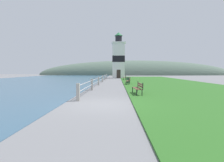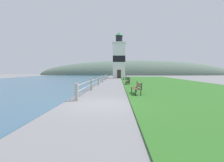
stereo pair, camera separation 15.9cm
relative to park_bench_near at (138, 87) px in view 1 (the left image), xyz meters
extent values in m
plane|color=slate|center=(-2.31, -3.78, -0.54)|extent=(160.00, 160.00, 0.00)
cube|color=#2D6623|center=(5.27, 13.08, -0.51)|extent=(12.00, 50.56, 0.06)
cube|color=#385B75|center=(-16.39, 13.08, -0.53)|extent=(24.00, 80.89, 0.01)
cube|color=#A8A399|center=(-3.79, -2.78, -0.03)|extent=(0.18, 0.18, 1.03)
cube|color=#A8A399|center=(-3.79, 2.75, -0.03)|extent=(0.18, 0.18, 1.03)
cube|color=#A8A399|center=(-3.79, 8.28, -0.03)|extent=(0.18, 0.18, 1.03)
cube|color=#A8A399|center=(-3.79, 13.81, -0.03)|extent=(0.18, 0.18, 1.03)
cube|color=#A8A399|center=(-3.79, 19.34, -0.03)|extent=(0.18, 0.18, 1.03)
cube|color=#A8A399|center=(-3.79, 24.87, -0.03)|extent=(0.18, 0.18, 1.03)
cylinder|color=#B2B2B7|center=(-3.79, 11.05, 0.33)|extent=(0.06, 27.65, 0.06)
cylinder|color=#B2B2B7|center=(-3.79, 11.05, -0.03)|extent=(0.06, 27.65, 0.06)
cube|color=brown|center=(-0.24, -0.01, -0.07)|extent=(0.22, 1.95, 0.04)
cube|color=brown|center=(-0.09, -0.01, -0.07)|extent=(0.22, 1.95, 0.04)
cube|color=brown|center=(0.06, 0.00, -0.07)|extent=(0.22, 1.95, 0.04)
cube|color=brown|center=(0.14, 0.01, 0.25)|extent=(0.16, 1.95, 0.11)
cube|color=brown|center=(0.14, 0.01, 0.09)|extent=(0.16, 1.95, 0.11)
cube|color=black|center=(-0.22, -0.96, -0.31)|extent=(0.05, 0.05, 0.45)
cube|color=black|center=(-0.33, 0.93, -0.31)|extent=(0.05, 0.05, 0.45)
cube|color=black|center=(0.15, -0.94, -0.31)|extent=(0.05, 0.05, 0.45)
cube|color=black|center=(0.04, 0.95, -0.31)|extent=(0.05, 0.05, 0.45)
cube|color=black|center=(0.20, -0.94, 0.16)|extent=(0.05, 0.05, 0.49)
cube|color=black|center=(0.09, 0.96, 0.16)|extent=(0.05, 0.05, 0.49)
cube|color=brown|center=(-0.32, 9.35, -0.07)|extent=(0.35, 1.73, 0.04)
cube|color=brown|center=(-0.18, 9.33, -0.07)|extent=(0.35, 1.73, 0.04)
cube|color=brown|center=(-0.03, 9.31, -0.07)|extent=(0.35, 1.73, 0.04)
cube|color=brown|center=(0.06, 9.30, 0.25)|extent=(0.29, 1.72, 0.11)
cube|color=brown|center=(0.06, 9.30, 0.09)|extent=(0.29, 1.72, 0.11)
cube|color=black|center=(-0.47, 8.52, -0.31)|extent=(0.06, 0.06, 0.45)
cube|color=black|center=(-0.24, 10.19, -0.31)|extent=(0.06, 0.06, 0.45)
cube|color=black|center=(-0.11, 8.47, -0.31)|extent=(0.06, 0.06, 0.45)
cube|color=black|center=(0.12, 10.13, -0.31)|extent=(0.06, 0.06, 0.45)
cube|color=black|center=(-0.06, 8.47, 0.16)|extent=(0.06, 0.06, 0.49)
cube|color=black|center=(0.17, 10.13, 0.16)|extent=(0.06, 0.06, 0.49)
cube|color=brown|center=(-0.33, 19.90, -0.07)|extent=(0.14, 1.78, 0.04)
cube|color=brown|center=(-0.18, 19.90, -0.07)|extent=(0.14, 1.78, 0.04)
cube|color=brown|center=(-0.03, 19.90, -0.07)|extent=(0.14, 1.78, 0.04)
cube|color=brown|center=(0.05, 19.90, 0.25)|extent=(0.08, 1.78, 0.11)
cube|color=brown|center=(0.05, 19.90, 0.09)|extent=(0.08, 1.78, 0.11)
cube|color=black|center=(-0.38, 19.04, -0.31)|extent=(0.05, 0.05, 0.45)
cube|color=black|center=(-0.35, 20.77, -0.31)|extent=(0.05, 0.05, 0.45)
cube|color=black|center=(-0.01, 19.04, -0.31)|extent=(0.05, 0.05, 0.45)
cube|color=black|center=(0.02, 20.76, -0.31)|extent=(0.05, 0.05, 0.45)
cube|color=black|center=(0.04, 19.04, 0.16)|extent=(0.05, 0.05, 0.49)
cube|color=black|center=(0.07, 20.76, 0.16)|extent=(0.05, 0.05, 0.49)
cube|color=white|center=(-1.20, 29.38, 3.58)|extent=(2.87, 2.87, 8.23)
cube|color=black|center=(-1.20, 29.38, 3.99)|extent=(2.91, 2.91, 1.48)
cube|color=white|center=(-1.20, 29.38, 7.82)|extent=(3.30, 3.30, 0.25)
cylinder|color=black|center=(-1.20, 29.38, 8.72)|extent=(1.58, 1.58, 1.56)
cone|color=#23703D|center=(-1.20, 29.38, 9.93)|extent=(1.97, 1.97, 0.86)
cube|color=#332823|center=(-1.20, 27.92, 0.46)|extent=(0.90, 0.06, 2.00)
cylinder|color=#2D5138|center=(-0.02, 11.34, -0.14)|extent=(0.50, 0.50, 0.80)
cylinder|color=black|center=(-0.02, 11.34, 0.28)|extent=(0.54, 0.54, 0.04)
ellipsoid|color=#566B5B|center=(5.69, 59.93, -0.54)|extent=(80.00, 16.00, 12.00)
camera|label=1|loc=(-1.54, -12.72, 1.20)|focal=28.00mm
camera|label=2|loc=(-1.38, -12.71, 1.20)|focal=28.00mm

